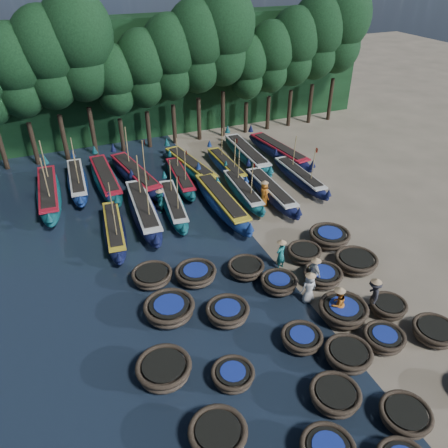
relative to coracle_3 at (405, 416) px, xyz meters
name	(u,v)px	position (x,y,z in m)	size (l,w,h in m)	color
ground	(285,275)	(0.23, 9.16, -0.38)	(120.00, 120.00, 0.00)	gray
foliage_wall	(159,76)	(0.23, 32.66, 4.62)	(40.00, 3.00, 10.00)	black
coracle_3	(405,416)	(0.00, 0.00, 0.00)	(2.03, 2.03, 0.66)	brown
coracle_5	(218,435)	(-6.61, 1.89, 0.10)	(2.27, 2.27, 0.84)	brown
coracle_6	(335,396)	(-1.90, 1.67, 0.04)	(2.41, 2.41, 0.73)	brown
coracle_7	(348,355)	(-0.26, 3.09, 0.05)	(2.02, 2.02, 0.75)	brown
coracle_8	(384,339)	(1.74, 3.25, 0.03)	(1.84, 1.84, 0.71)	brown
coracle_9	(435,332)	(4.12, 2.72, 0.00)	(2.38, 2.38, 0.67)	brown
coracle_10	(164,370)	(-7.57, 5.31, 0.09)	(2.77, 2.77, 0.82)	brown
coracle_11	(233,375)	(-5.09, 4.05, -0.01)	(2.13, 2.13, 0.65)	brown
coracle_12	(302,339)	(-1.57, 4.63, 0.02)	(2.14, 2.14, 0.69)	brown
coracle_13	(343,311)	(1.08, 5.32, 0.08)	(2.65, 2.65, 0.80)	brown
coracle_14	(388,307)	(3.28, 4.79, 0.01)	(1.76, 1.76, 0.67)	brown
coracle_15	(169,309)	(-6.37, 8.54, 0.10)	(2.81, 2.81, 0.82)	brown
coracle_16	(228,312)	(-3.92, 7.34, 0.07)	(2.07, 2.07, 0.77)	brown
coracle_17	(279,283)	(-0.69, 8.29, 0.03)	(2.30, 2.30, 0.71)	brown
coracle_18	(322,276)	(1.68, 7.92, 0.04)	(2.11, 2.11, 0.72)	brown
coracle_19	(356,262)	(4.00, 8.21, 0.05)	(2.31, 2.31, 0.76)	brown
coracle_20	(152,276)	(-6.47, 11.33, 0.01)	(2.12, 2.12, 0.69)	brown
coracle_21	(196,274)	(-4.33, 10.60, 0.03)	(2.27, 2.27, 0.72)	brown
coracle_22	(246,268)	(-1.72, 10.01, 0.03)	(2.32, 2.32, 0.71)	brown
coracle_23	(304,253)	(1.85, 10.00, 0.04)	(2.31, 2.31, 0.72)	brown
coracle_24	(329,237)	(3.99, 10.71, 0.10)	(2.57, 2.57, 0.82)	brown
long_boat_2	(114,229)	(-7.46, 16.38, 0.12)	(2.00, 7.32, 3.12)	#0F1339
long_boat_3	(143,210)	(-5.32, 17.79, 0.23)	(2.07, 9.01, 3.83)	#0F1339
long_boat_4	(173,205)	(-3.31, 17.83, 0.13)	(2.18, 7.49, 3.20)	#0D4E4C
long_boat_5	(221,201)	(-0.31, 16.85, 0.23)	(1.63, 9.17, 1.61)	navy
long_boat_6	(243,191)	(1.70, 17.84, 0.12)	(1.71, 7.35, 3.13)	#0D4E4C
long_boat_7	(271,191)	(3.44, 16.96, 0.16)	(1.60, 8.09, 1.42)	#0F1339
long_boat_8	(299,177)	(6.45, 18.18, 0.14)	(1.37, 7.73, 3.28)	#0F1339
long_boat_9	(49,193)	(-10.75, 22.46, 0.24)	(1.95, 9.21, 3.92)	#0D4E4C
long_boat_10	(77,181)	(-8.71, 23.73, 0.16)	(1.80, 8.01, 3.41)	navy
long_boat_11	(106,179)	(-6.79, 23.15, 0.22)	(1.70, 9.00, 1.58)	#0D4E4C
long_boat_12	(135,175)	(-4.66, 22.88, 0.24)	(3.12, 9.06, 3.90)	#0F1339
long_boat_13	(180,178)	(-1.67, 21.44, 0.12)	(1.86, 7.43, 3.17)	#0D4E4C
long_boat_14	(190,166)	(-0.42, 22.87, 0.19)	(2.79, 8.46, 1.51)	#0D4E4C
long_boat_15	(226,166)	(2.24, 22.02, 0.12)	(1.36, 7.46, 3.17)	navy
long_boat_16	(247,154)	(4.53, 23.19, 0.23)	(1.86, 9.07, 1.60)	#0D4E4C
long_boat_17	(279,151)	(7.21, 22.75, 0.22)	(2.65, 8.88, 1.57)	#0F1339
fisherman_0	(309,287)	(0.22, 6.97, 0.52)	(0.82, 0.54, 1.87)	silver
fisherman_1	(281,253)	(0.24, 9.84, 0.58)	(0.73, 0.60, 1.94)	#186764
fisherman_2	(338,303)	(0.85, 5.51, 0.52)	(0.96, 0.82, 1.91)	#C9681A
fisherman_3	(374,294)	(2.83, 5.40, 0.49)	(1.09, 1.24, 1.87)	black
fisherman_4	(315,271)	(1.17, 7.94, 0.49)	(0.52, 0.94, 1.79)	silver
fisherman_5	(160,200)	(-4.09, 18.17, 0.43)	(0.59, 1.47, 1.74)	#186764
fisherman_6	(264,193)	(2.53, 16.25, 0.56)	(0.60, 0.89, 1.97)	#C9681A
tree_2	(15,70)	(-11.17, 29.16, 6.94)	(4.51, 4.51, 10.63)	black
tree_3	(47,58)	(-8.87, 29.16, 7.62)	(4.92, 4.92, 11.60)	black
tree_4	(78,45)	(-6.57, 29.16, 8.29)	(5.34, 5.34, 12.58)	black
tree_5	(115,80)	(-4.27, 29.16, 5.59)	(3.68, 3.68, 8.68)	black
tree_6	(143,68)	(-1.97, 29.16, 6.27)	(4.09, 4.09, 9.65)	black
tree_7	(170,57)	(0.33, 29.16, 6.94)	(4.51, 4.51, 10.63)	black
tree_8	(197,46)	(2.63, 29.16, 7.62)	(4.92, 4.92, 11.60)	black
tree_9	(223,35)	(4.93, 29.16, 8.29)	(5.34, 5.34, 12.58)	black
tree_10	(247,67)	(7.23, 29.16, 5.59)	(3.68, 3.68, 8.68)	black
tree_11	(271,56)	(9.53, 29.16, 6.27)	(4.09, 4.09, 9.65)	black
tree_12	(295,46)	(11.83, 29.16, 6.94)	(4.51, 4.51, 10.63)	black
tree_13	(318,36)	(14.13, 29.16, 7.62)	(4.92, 4.92, 11.60)	black
tree_14	(340,26)	(16.43, 29.16, 8.29)	(5.34, 5.34, 12.58)	black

